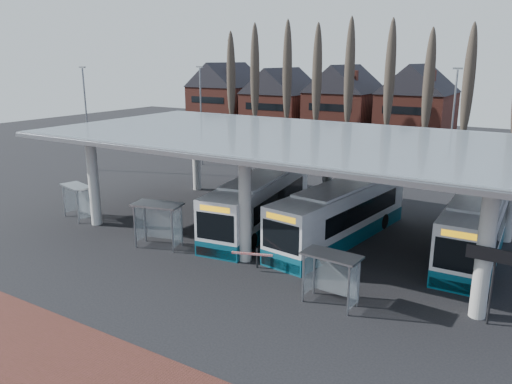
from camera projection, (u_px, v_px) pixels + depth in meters
The scene contains 15 objects.
ground at pixel (219, 276), 25.75m from camera, with size 140.00×140.00×0.00m, color black.
station_canopy at pixel (293, 145), 30.87m from camera, with size 32.00×16.00×6.34m.
poplar_row at pixel (407, 80), 50.64m from camera, with size 45.10×1.10×14.50m.
townhouse_row at pixel (312, 96), 68.41m from camera, with size 36.80×10.30×12.25m.
lamp_post_a at pixel (201, 114), 51.60m from camera, with size 0.80×0.16×10.17m.
lamp_post_b at pixel (452, 126), 42.73m from camera, with size 0.80×0.16×10.17m.
lamp_post_d at pixel (87, 117), 49.07m from camera, with size 0.80×0.16×10.17m.
bus_1 at pixel (260, 203), 33.04m from camera, with size 4.38×12.68×3.46m.
bus_2 at pixel (341, 214), 30.67m from camera, with size 4.25×12.73×3.47m.
bus_3 at pixel (477, 225), 28.65m from camera, with size 2.95×12.56×3.47m.
shelter_0 at pixel (79, 194), 34.80m from camera, with size 2.80×1.88×2.38m.
shelter_1 at pixel (159, 215), 29.44m from camera, with size 3.13×2.06×2.68m.
shelter_2 at pixel (332, 267), 22.47m from camera, with size 2.70×1.48×2.44m.
info_sign_0 at pixel (495, 262), 20.37m from camera, with size 2.28×0.16×3.39m.
barrier at pixel (253, 255), 26.27m from camera, with size 2.11×0.96×1.10m.
Camera 1 is at (14.08, -19.24, 10.84)m, focal length 35.00 mm.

